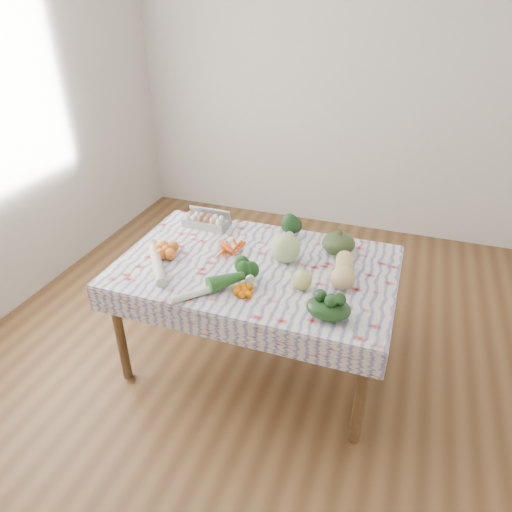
{
  "coord_description": "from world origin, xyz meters",
  "views": [
    {
      "loc": [
        0.78,
        -2.21,
        2.22
      ],
      "look_at": [
        0.0,
        0.0,
        0.82
      ],
      "focal_mm": 32.0,
      "sensor_mm": 36.0,
      "label": 1
    }
  ],
  "objects_px": {
    "kabocha_squash": "(339,243)",
    "grapefruit": "(302,280)",
    "dining_table": "(256,276)",
    "butternut_squash": "(344,269)",
    "egg_carton": "(205,222)",
    "cabbage": "(285,248)"
  },
  "relations": [
    {
      "from": "kabocha_squash",
      "to": "egg_carton",
      "type": "bearing_deg",
      "value": 177.33
    },
    {
      "from": "dining_table",
      "to": "kabocha_squash",
      "type": "height_order",
      "value": "kabocha_squash"
    },
    {
      "from": "egg_carton",
      "to": "grapefruit",
      "type": "distance_m",
      "value": 0.96
    },
    {
      "from": "kabocha_squash",
      "to": "cabbage",
      "type": "height_order",
      "value": "cabbage"
    },
    {
      "from": "kabocha_squash",
      "to": "cabbage",
      "type": "relative_size",
      "value": 1.13
    },
    {
      "from": "dining_table",
      "to": "cabbage",
      "type": "height_order",
      "value": "cabbage"
    },
    {
      "from": "cabbage",
      "to": "kabocha_squash",
      "type": "bearing_deg",
      "value": 35.58
    },
    {
      "from": "kabocha_squash",
      "to": "grapefruit",
      "type": "relative_size",
      "value": 1.83
    },
    {
      "from": "kabocha_squash",
      "to": "grapefruit",
      "type": "xyz_separation_m",
      "value": [
        -0.12,
        -0.46,
        -0.01
      ]
    },
    {
      "from": "egg_carton",
      "to": "butternut_squash",
      "type": "bearing_deg",
      "value": -17.55
    },
    {
      "from": "kabocha_squash",
      "to": "butternut_squash",
      "type": "bearing_deg",
      "value": -74.13
    },
    {
      "from": "grapefruit",
      "to": "butternut_squash",
      "type": "bearing_deg",
      "value": 39.99
    },
    {
      "from": "egg_carton",
      "to": "cabbage",
      "type": "distance_m",
      "value": 0.7
    },
    {
      "from": "dining_table",
      "to": "kabocha_squash",
      "type": "bearing_deg",
      "value": 34.36
    },
    {
      "from": "dining_table",
      "to": "egg_carton",
      "type": "xyz_separation_m",
      "value": [
        -0.5,
        0.35,
        0.12
      ]
    },
    {
      "from": "dining_table",
      "to": "kabocha_squash",
      "type": "xyz_separation_m",
      "value": [
        0.44,
        0.3,
        0.15
      ]
    },
    {
      "from": "kabocha_squash",
      "to": "grapefruit",
      "type": "bearing_deg",
      "value": -104.38
    },
    {
      "from": "dining_table",
      "to": "grapefruit",
      "type": "relative_size",
      "value": 14.2
    },
    {
      "from": "kabocha_squash",
      "to": "grapefruit",
      "type": "distance_m",
      "value": 0.47
    },
    {
      "from": "kabocha_squash",
      "to": "dining_table",
      "type": "bearing_deg",
      "value": -145.64
    },
    {
      "from": "egg_carton",
      "to": "kabocha_squash",
      "type": "height_order",
      "value": "kabocha_squash"
    },
    {
      "from": "cabbage",
      "to": "butternut_squash",
      "type": "bearing_deg",
      "value": -12.99
    }
  ]
}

